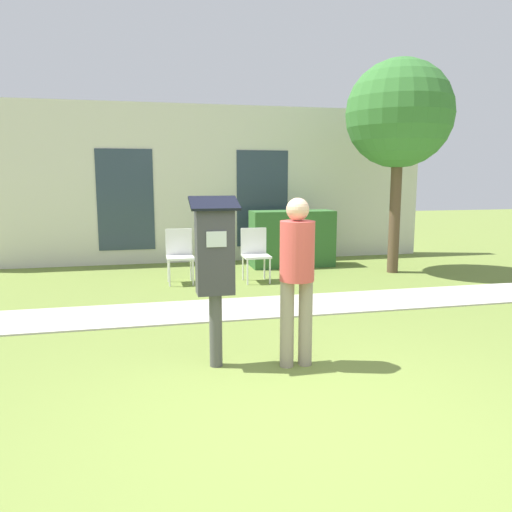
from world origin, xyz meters
name	(u,v)px	position (x,y,z in m)	size (l,w,h in m)	color
ground_plane	(303,422)	(0.00, 0.00, 0.00)	(40.00, 40.00, 0.00)	olive
sidewalk	(229,309)	(0.00, 3.17, 0.01)	(12.00, 1.10, 0.02)	#B7B2A8
building_facade	(195,185)	(0.00, 7.17, 1.60)	(10.00, 0.26, 3.20)	silver
parking_meter	(215,260)	(-0.46, 1.23, 1.02)	(0.44, 0.31, 1.59)	#4C4C4C
person_standing	(297,269)	(0.28, 1.08, 0.93)	(0.32, 0.32, 1.58)	gray
outdoor_chair_left	(180,251)	(-0.50, 5.07, 0.53)	(0.44, 0.44, 0.90)	white
outdoor_chair_middle	(255,250)	(0.76, 4.92, 0.53)	(0.44, 0.44, 0.90)	white
hedge_row	(292,239)	(1.78, 6.14, 0.55)	(1.63, 0.60, 1.10)	#33662D
tree	(399,115)	(3.43, 5.10, 2.84)	(1.90, 1.90, 3.82)	brown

